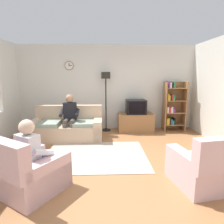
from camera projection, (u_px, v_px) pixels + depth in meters
name	position (u px, v px, depth m)	size (l,w,h in m)	color
ground_plane	(109.00, 163.00, 3.87)	(12.00, 12.00, 0.00)	#9E6B42
back_wall_assembly	(107.00, 88.00, 6.23)	(6.20, 0.17, 2.70)	silver
couch	(68.00, 128.00, 5.31)	(1.90, 0.88, 0.90)	tan
tv_stand	(135.00, 122.00, 6.06)	(1.10, 0.56, 0.57)	olive
tv	(136.00, 107.00, 5.94)	(0.60, 0.49, 0.44)	black
bookshelf	(173.00, 106.00, 6.08)	(0.68, 0.36, 1.57)	olive
floor_lamp	(106.00, 85.00, 5.91)	(0.28, 0.28, 1.85)	black
armchair_near_window	(30.00, 174.00, 2.85)	(1.15, 1.17, 0.90)	beige
armchair_near_bookshelf	(203.00, 168.00, 3.01)	(0.94, 1.01, 0.90)	beige
area_rug	(96.00, 155.00, 4.20)	(2.20, 1.70, 0.01)	#AD9E8E
person_on_couch	(70.00, 115.00, 5.14)	(0.51, 0.54, 1.24)	black
person_in_left_armchair	(34.00, 152.00, 2.86)	(0.61, 0.64, 1.12)	silver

